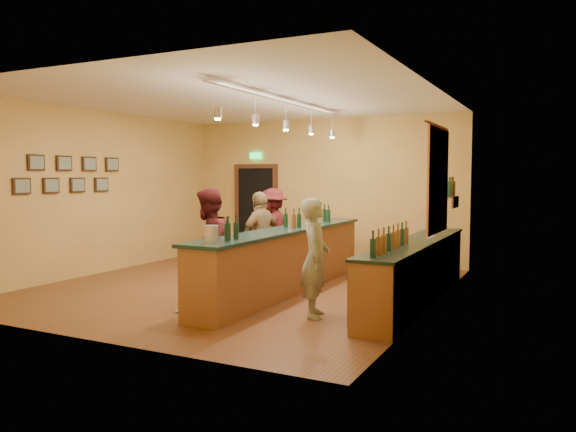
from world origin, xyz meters
The scene contains 18 objects.
floor centered at (0.00, 0.00, 0.00)m, with size 7.00×7.00×0.00m, color brown.
ceiling centered at (0.00, 0.00, 3.20)m, with size 6.50×7.00×0.02m, color silver.
wall_back centered at (0.00, 3.50, 1.60)m, with size 6.50×0.02×3.20m, color #B79044.
wall_front centered at (0.00, -3.50, 1.60)m, with size 6.50×0.02×3.20m, color #B79044.
wall_left centered at (-3.25, 0.00, 1.60)m, with size 0.02×7.00×3.20m, color #B79044.
wall_right centered at (3.25, 0.00, 1.60)m, with size 0.02×7.00×3.20m, color #B79044.
doorway centered at (-1.70, 3.47, 1.13)m, with size 1.15×0.09×2.48m.
tapestry centered at (3.23, 0.40, 1.85)m, with size 0.03×1.40×1.60m, color #A52121.
bottle_shelf centered at (3.17, 1.90, 1.67)m, with size 0.17×0.55×0.54m.
picture_grid centered at (-3.21, -0.75, 1.95)m, with size 0.06×2.20×0.70m, color #382111, non-canonical shape.
back_counter centered at (2.97, 0.18, 0.49)m, with size 0.60×4.55×1.27m.
tasting_bar centered at (0.85, 0.00, 0.61)m, with size 0.73×5.10×1.38m.
pendant_track centered at (0.85, 0.00, 2.98)m, with size 0.11×4.60×0.50m.
bartender centered at (1.95, -1.32, 0.81)m, with size 0.59×0.39×1.62m, color gray.
customer_a centered at (0.18, -1.28, 0.87)m, with size 0.84×0.66×1.74m, color #59191E.
customer_b centered at (0.19, 0.33, 0.82)m, with size 0.97×0.40×1.65m, color #997A51.
customer_c centered at (-0.39, 1.86, 0.84)m, with size 1.08×0.62×1.67m, color #59191E.
bar_stool centered at (2.16, 1.74, 0.59)m, with size 0.36×0.36×0.74m.
Camera 1 is at (4.99, -8.24, 1.92)m, focal length 35.00 mm.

